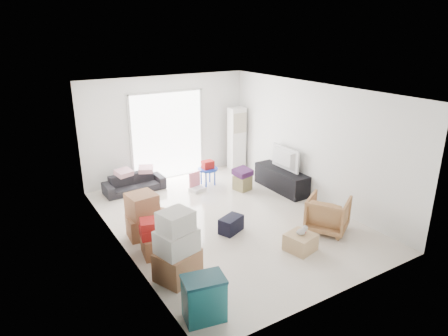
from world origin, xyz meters
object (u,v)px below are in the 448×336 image
tv_console (281,179)px  wood_crate (300,242)px  ac_tower (237,139)px  armchair (328,212)px  sofa (134,180)px  television (282,167)px  ottoman (242,183)px  kids_table (208,168)px  storage_bins (204,298)px

tv_console → wood_crate: size_ratio=3.39×
ac_tower → armchair: (-0.53, -4.09, -0.49)m
ac_tower → sofa: 3.16m
wood_crate → armchair: bearing=17.2°
television → sofa: bearing=60.8°
armchair → tv_console: bearing=-46.2°
sofa → ottoman: size_ratio=4.11×
sofa → tv_console: bearing=-30.8°
wood_crate → kids_table: bearing=87.6°
storage_bins → ottoman: (3.08, 3.61, -0.15)m
storage_bins → kids_table: (2.51, 4.35, 0.13)m
tv_console → ottoman: 0.97m
ac_tower → sofa: bearing=-177.2°
tv_console → armchair: size_ratio=2.06×
ac_tower → sofa: (-3.10, -0.15, -0.59)m
television → ottoman: 1.05m
television → kids_table: size_ratio=1.50×
tv_console → ottoman: size_ratio=4.45×
ac_tower → ottoman: 1.79m
television → storage_bins: 5.00m
ac_tower → storage_bins: ac_tower is taller
armchair → television: bearing=-46.2°
sofa → wood_crate: bearing=-70.3°
tv_console → storage_bins: bearing=-141.4°
television → ottoman: (-0.82, 0.50, -0.42)m
television → sofa: 3.64m
ottoman → wood_crate: ottoman is taller
ac_tower → armchair: size_ratio=2.26×
ottoman → wood_crate: 3.02m
television → armchair: armchair is taller
ac_tower → wood_crate: bearing=-108.8°
storage_bins → wood_crate: (2.35, 0.68, -0.17)m
tv_console → ottoman: bearing=148.7°
armchair → storage_bins: size_ratio=1.18×
tv_console → television: television is taller
armchair → wood_crate: armchair is taller
ottoman → storage_bins: bearing=-130.4°
ottoman → armchair: bearing=-84.7°
armchair → ottoman: (-0.24, 2.64, -0.21)m
television → wood_crate: 2.92m
ottoman → wood_crate: size_ratio=0.76×
ottoman → kids_table: 0.97m
tv_console → armchair: bearing=-105.2°
television → kids_table: bearing=48.9°
wood_crate → television: bearing=57.6°
ac_tower → ottoman: (-0.77, -1.45, -0.70)m
armchair → ottoman: size_ratio=2.16×
tv_console → kids_table: 1.87m
armchair → storage_bins: 3.46m
tv_console → storage_bins: 4.99m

